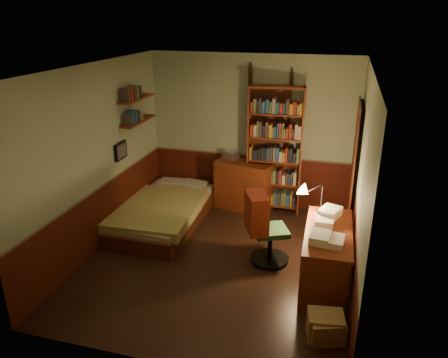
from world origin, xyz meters
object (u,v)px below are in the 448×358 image
(cardboard_box_b, at_px, (326,329))
(bed, at_px, (163,204))
(desk_lamp, at_px, (322,191))
(office_chair, at_px, (270,233))
(desk, at_px, (327,257))
(bookshelf, at_px, (274,150))
(dresser, at_px, (244,185))
(mini_stereo, at_px, (231,155))
(cardboard_box_a, at_px, (325,326))

(cardboard_box_b, bearing_deg, bed, 142.40)
(desk_lamp, bearing_deg, office_chair, -141.11)
(desk, distance_m, desk_lamp, 0.85)
(bookshelf, xyz_separation_m, cardboard_box_b, (1.09, -3.07, -0.94))
(dresser, bearing_deg, desk_lamp, -33.51)
(dresser, relative_size, desk, 0.70)
(desk, relative_size, cardboard_box_b, 3.87)
(bed, relative_size, dresser, 2.28)
(mini_stereo, bearing_deg, cardboard_box_a, -34.53)
(bookshelf, distance_m, cardboard_box_a, 3.35)
(cardboard_box_b, bearing_deg, cardboard_box_a, 105.94)
(bookshelf, distance_m, office_chair, 1.84)
(office_chair, relative_size, cardboard_box_a, 2.39)
(mini_stereo, height_order, office_chair, mini_stereo)
(dresser, height_order, cardboard_box_a, dresser)
(desk_lamp, relative_size, cardboard_box_b, 1.65)
(bookshelf, height_order, cardboard_box_a, bookshelf)
(bed, height_order, desk_lamp, desk_lamp)
(desk, relative_size, office_chair, 1.54)
(mini_stereo, height_order, desk_lamp, desk_lamp)
(desk_lamp, height_order, cardboard_box_b, desk_lamp)
(cardboard_box_a, bearing_deg, desk, 93.49)
(mini_stereo, distance_m, desk_lamp, 2.23)
(mini_stereo, distance_m, office_chair, 2.08)
(mini_stereo, bearing_deg, desk, -24.47)
(office_chair, bearing_deg, bed, 133.95)
(desk_lamp, relative_size, office_chair, 0.66)
(mini_stereo, distance_m, cardboard_box_a, 3.66)
(bed, xyz_separation_m, desk, (2.63, -1.02, 0.04))
(mini_stereo, bearing_deg, desk_lamp, -18.18)
(dresser, bearing_deg, cardboard_box_a, -49.99)
(bookshelf, height_order, cardboard_box_b, bookshelf)
(office_chair, xyz_separation_m, cardboard_box_b, (0.83, -1.36, -0.32))
(desk_lamp, bearing_deg, bookshelf, 138.86)
(bed, xyz_separation_m, bookshelf, (1.61, 0.99, 0.74))
(bookshelf, relative_size, desk_lamp, 3.66)
(bed, xyz_separation_m, cardboard_box_a, (2.69, -2.05, -0.18))
(mini_stereo, bearing_deg, bookshelf, 21.58)
(dresser, xyz_separation_m, desk_lamp, (1.36, -1.39, 0.60))
(desk, distance_m, cardboard_box_a, 1.05)
(desk, xyz_separation_m, cardboard_box_a, (0.06, -1.03, -0.23))
(dresser, relative_size, cardboard_box_b, 2.70)
(cardboard_box_b, bearing_deg, desk, 93.91)
(desk, height_order, cardboard_box_a, desk)
(bookshelf, relative_size, office_chair, 2.41)
(bed, distance_m, desk_lamp, 2.63)
(bed, distance_m, mini_stereo, 1.46)
(bookshelf, distance_m, desk_lamp, 1.72)
(mini_stereo, height_order, desk, mini_stereo)
(desk, bearing_deg, desk_lamp, 103.18)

